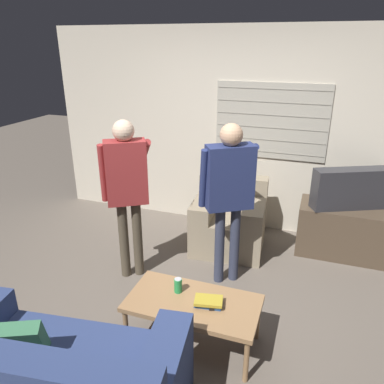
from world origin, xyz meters
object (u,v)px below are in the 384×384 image
at_px(tv, 352,188).
at_px(person_right_standing, 229,186).
at_px(person_left_standing, 127,182).
at_px(soda_can, 178,285).
at_px(book_stack, 208,302).
at_px(armchair_beige, 230,221).
at_px(spare_remote, 211,304).
at_px(coffee_table, 193,305).

bearing_deg(tv, person_right_standing, 14.01).
relative_size(person_left_standing, soda_can, 13.34).
bearing_deg(person_left_standing, book_stack, -66.73).
distance_m(book_stack, soda_can, 0.30).
bearing_deg(person_left_standing, armchair_beige, 15.86).
xyz_separation_m(tv, book_stack, (-1.07, -1.95, -0.37)).
height_order(book_stack, spare_remote, book_stack).
height_order(tv, book_stack, tv).
xyz_separation_m(person_right_standing, soda_can, (-0.18, -0.90, -0.58)).
bearing_deg(coffee_table, tv, 58.36).
relative_size(person_right_standing, spare_remote, 12.28).
bearing_deg(armchair_beige, soda_can, 83.50).
bearing_deg(tv, armchair_beige, -13.86).
height_order(person_right_standing, soda_can, person_right_standing).
relative_size(tv, spare_remote, 6.42).
relative_size(armchair_beige, coffee_table, 0.84).
distance_m(armchair_beige, coffee_table, 1.68).
distance_m(book_stack, spare_remote, 0.03).
distance_m(person_left_standing, soda_can, 1.19).
bearing_deg(person_left_standing, person_right_standing, -18.66).
bearing_deg(person_left_standing, spare_remote, -66.14).
bearing_deg(tv, soda_can, 28.54).
bearing_deg(tv, coffee_table, 32.86).
height_order(soda_can, spare_remote, soda_can).
bearing_deg(book_stack, soda_can, 164.70).
xyz_separation_m(armchair_beige, person_right_standing, (0.14, -0.70, 0.73)).
height_order(armchair_beige, book_stack, armchair_beige).
bearing_deg(person_left_standing, tv, -2.93).
distance_m(person_left_standing, spare_remote, 1.47).
relative_size(person_left_standing, book_stack, 6.91).
bearing_deg(person_left_standing, coffee_table, -70.16).
height_order(person_right_standing, spare_remote, person_right_standing).
distance_m(person_left_standing, book_stack, 1.45).
bearing_deg(spare_remote, person_left_standing, 126.65).
bearing_deg(book_stack, person_left_standing, 145.37).
xyz_separation_m(person_right_standing, book_stack, (0.10, -0.98, -0.61)).
distance_m(armchair_beige, person_left_standing, 1.45).
bearing_deg(spare_remote, tv, 42.46).
xyz_separation_m(person_left_standing, spare_remote, (1.11, -0.75, -0.63)).
xyz_separation_m(person_left_standing, book_stack, (1.08, -0.75, -0.61)).
xyz_separation_m(coffee_table, tv, (1.20, 1.95, 0.44)).
bearing_deg(armchair_beige, coffee_table, 88.93).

